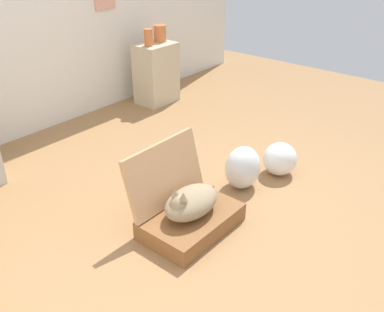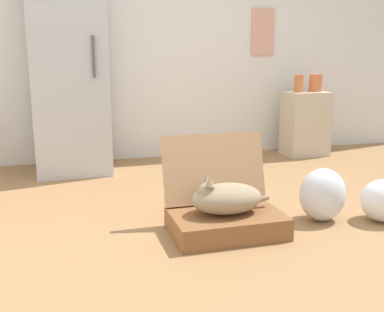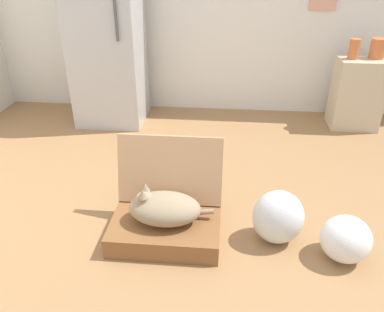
{
  "view_description": "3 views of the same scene",
  "coord_description": "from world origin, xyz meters",
  "px_view_note": "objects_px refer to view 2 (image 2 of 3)",
  "views": [
    {
      "loc": [
        -2.1,
        -1.6,
        1.89
      ],
      "look_at": [
        0.07,
        0.21,
        0.36
      ],
      "focal_mm": 40.5,
      "sensor_mm": 36.0,
      "label": 1
    },
    {
      "loc": [
        -1.18,
        -2.49,
        1.07
      ],
      "look_at": [
        -0.33,
        0.43,
        0.39
      ],
      "focal_mm": 42.29,
      "sensor_mm": 36.0,
      "label": 2
    },
    {
      "loc": [
        0.1,
        -1.93,
        1.63
      ],
      "look_at": [
        -0.13,
        0.45,
        0.33
      ],
      "focal_mm": 36.18,
      "sensor_mm": 36.0,
      "label": 3
    }
  ],
  "objects_px": {
    "refrigerator": "(69,68)",
    "side_table": "(305,124)",
    "vase_short": "(316,83)",
    "suitcase_base": "(226,223)",
    "cat": "(225,198)",
    "vase_tall": "(299,83)",
    "plastic_bag_clear": "(383,201)",
    "plastic_bag_white": "(322,195)"
  },
  "relations": [
    {
      "from": "refrigerator",
      "to": "side_table",
      "type": "bearing_deg",
      "value": 1.17
    },
    {
      "from": "vase_short",
      "to": "suitcase_base",
      "type": "bearing_deg",
      "value": -132.08
    },
    {
      "from": "cat",
      "to": "vase_tall",
      "type": "bearing_deg",
      "value": 51.09
    },
    {
      "from": "plastic_bag_clear",
      "to": "vase_tall",
      "type": "xyz_separation_m",
      "value": [
        0.44,
        1.96,
        0.64
      ]
    },
    {
      "from": "suitcase_base",
      "to": "side_table",
      "type": "xyz_separation_m",
      "value": [
        1.62,
        1.89,
        0.28
      ]
    },
    {
      "from": "cat",
      "to": "plastic_bag_clear",
      "type": "xyz_separation_m",
      "value": [
        1.08,
        -0.08,
        -0.09
      ]
    },
    {
      "from": "plastic_bag_white",
      "to": "side_table",
      "type": "distance_m",
      "value": 2.08
    },
    {
      "from": "side_table",
      "to": "vase_tall",
      "type": "height_order",
      "value": "vase_tall"
    },
    {
      "from": "refrigerator",
      "to": "plastic_bag_clear",
      "type": "bearing_deg",
      "value": -45.34
    },
    {
      "from": "plastic_bag_clear",
      "to": "vase_tall",
      "type": "relative_size",
      "value": 1.58
    },
    {
      "from": "vase_tall",
      "to": "side_table",
      "type": "bearing_deg",
      "value": 6.34
    },
    {
      "from": "suitcase_base",
      "to": "cat",
      "type": "bearing_deg",
      "value": 178.11
    },
    {
      "from": "side_table",
      "to": "vase_short",
      "type": "xyz_separation_m",
      "value": [
        0.11,
        0.03,
        0.44
      ]
    },
    {
      "from": "cat",
      "to": "side_table",
      "type": "bearing_deg",
      "value": 49.25
    },
    {
      "from": "suitcase_base",
      "to": "plastic_bag_clear",
      "type": "distance_m",
      "value": 1.07
    },
    {
      "from": "refrigerator",
      "to": "vase_short",
      "type": "relative_size",
      "value": 10.47
    },
    {
      "from": "refrigerator",
      "to": "vase_short",
      "type": "height_order",
      "value": "refrigerator"
    },
    {
      "from": "cat",
      "to": "plastic_bag_white",
      "type": "xyz_separation_m",
      "value": [
        0.7,
        0.05,
        -0.05
      ]
    },
    {
      "from": "cat",
      "to": "vase_tall",
      "type": "xyz_separation_m",
      "value": [
        1.52,
        1.88,
        0.55
      ]
    },
    {
      "from": "cat",
      "to": "vase_tall",
      "type": "relative_size",
      "value": 2.82
    },
    {
      "from": "refrigerator",
      "to": "side_table",
      "type": "xyz_separation_m",
      "value": [
        2.46,
        0.05,
        -0.62
      ]
    },
    {
      "from": "suitcase_base",
      "to": "refrigerator",
      "type": "height_order",
      "value": "refrigerator"
    },
    {
      "from": "cat",
      "to": "vase_short",
      "type": "bearing_deg",
      "value": 47.75
    },
    {
      "from": "cat",
      "to": "plastic_bag_clear",
      "type": "height_order",
      "value": "cat"
    },
    {
      "from": "suitcase_base",
      "to": "vase_tall",
      "type": "height_order",
      "value": "vase_tall"
    },
    {
      "from": "plastic_bag_white",
      "to": "plastic_bag_clear",
      "type": "bearing_deg",
      "value": -18.67
    },
    {
      "from": "vase_tall",
      "to": "suitcase_base",
      "type": "bearing_deg",
      "value": -128.72
    },
    {
      "from": "plastic_bag_clear",
      "to": "plastic_bag_white",
      "type": "bearing_deg",
      "value": 161.33
    },
    {
      "from": "plastic_bag_white",
      "to": "plastic_bag_clear",
      "type": "distance_m",
      "value": 0.4
    },
    {
      "from": "vase_short",
      "to": "refrigerator",
      "type": "bearing_deg",
      "value": -178.28
    },
    {
      "from": "plastic_bag_clear",
      "to": "side_table",
      "type": "relative_size",
      "value": 0.42
    },
    {
      "from": "side_table",
      "to": "plastic_bag_white",
      "type": "bearing_deg",
      "value": -116.83
    },
    {
      "from": "plastic_bag_white",
      "to": "side_table",
      "type": "height_order",
      "value": "side_table"
    },
    {
      "from": "plastic_bag_clear",
      "to": "refrigerator",
      "type": "bearing_deg",
      "value": 134.66
    },
    {
      "from": "suitcase_base",
      "to": "side_table",
      "type": "bearing_deg",
      "value": 49.43
    },
    {
      "from": "plastic_bag_white",
      "to": "vase_short",
      "type": "distance_m",
      "value": 2.23
    },
    {
      "from": "suitcase_base",
      "to": "side_table",
      "type": "height_order",
      "value": "side_table"
    },
    {
      "from": "cat",
      "to": "plastic_bag_white",
      "type": "distance_m",
      "value": 0.7
    },
    {
      "from": "suitcase_base",
      "to": "plastic_bag_clear",
      "type": "height_order",
      "value": "plastic_bag_clear"
    },
    {
      "from": "plastic_bag_clear",
      "to": "side_table",
      "type": "xyz_separation_m",
      "value": [
        0.56,
        1.97,
        0.21
      ]
    },
    {
      "from": "plastic_bag_white",
      "to": "cat",
      "type": "bearing_deg",
      "value": -176.05
    },
    {
      "from": "plastic_bag_clear",
      "to": "side_table",
      "type": "distance_m",
      "value": 2.06
    }
  ]
}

